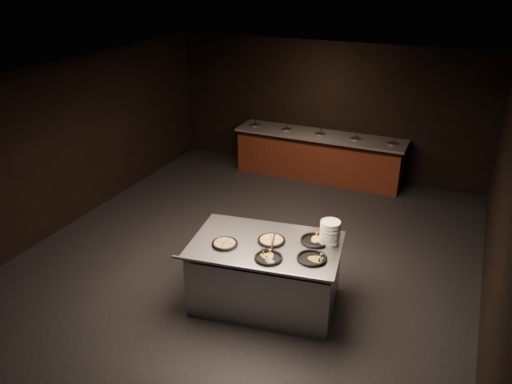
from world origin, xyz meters
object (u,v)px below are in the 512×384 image
serving_counter (265,275)px  plate_stack (330,233)px  pan_veggie_whole (225,243)px  pan_cheese_whole (271,240)px

serving_counter → plate_stack: (0.77, 0.37, 0.66)m
serving_counter → pan_veggie_whole: size_ratio=6.10×
pan_veggie_whole → pan_cheese_whole: size_ratio=0.93×
plate_stack → pan_veggie_whole: bearing=-153.9°
serving_counter → plate_stack: size_ratio=6.74×
plate_stack → pan_veggie_whole: plate_stack is taller
pan_veggie_whole → pan_cheese_whole: 0.63m
pan_veggie_whole → pan_cheese_whole: bearing=32.1°
serving_counter → pan_veggie_whole: bearing=-161.3°
plate_stack → pan_veggie_whole: size_ratio=0.91×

